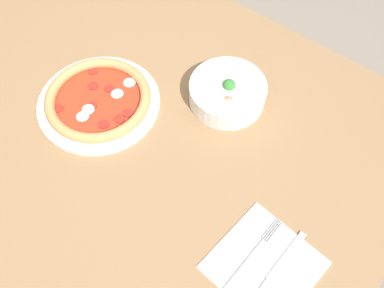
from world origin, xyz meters
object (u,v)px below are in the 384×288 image
object	(u,v)px
pizza	(98,100)
bowl	(227,92)
fork	(252,256)
knife	(272,276)

from	to	relation	value
pizza	bowl	bearing A→B (deg)	40.99
bowl	fork	bearing A→B (deg)	-46.87
fork	pizza	bearing A→B (deg)	82.96
pizza	knife	size ratio (longest dim) A/B	1.45
bowl	knife	world-z (taller)	bowl
knife	bowl	bearing A→B (deg)	49.81
pizza	fork	bearing A→B (deg)	-9.41
pizza	fork	size ratio (longest dim) A/B	1.54
knife	pizza	bearing A→B (deg)	83.12
bowl	fork	xyz separation A→B (m)	(0.28, -0.30, -0.03)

